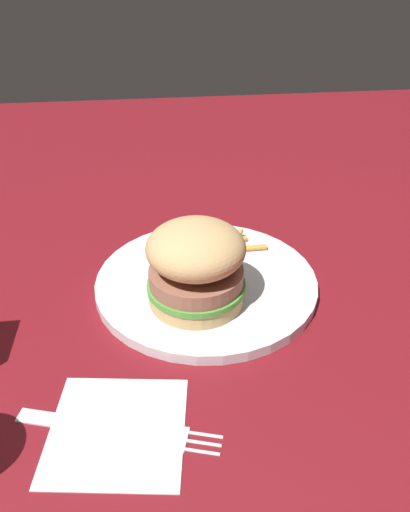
{
  "coord_description": "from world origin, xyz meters",
  "views": [
    {
      "loc": [
        0.44,
        -0.06,
        0.34
      ],
      "look_at": [
        -0.02,
        -0.0,
        0.04
      ],
      "focal_mm": 35.11,
      "sensor_mm": 36.0,
      "label": 1
    }
  ],
  "objects_px": {
    "sandwich": "(196,264)",
    "fork": "(119,428)",
    "plate": "(205,282)",
    "napkin": "(117,429)",
    "fries_pile": "(217,245)"
  },
  "relations": [
    {
      "from": "sandwich",
      "to": "fork",
      "type": "xyz_separation_m",
      "value": [
        0.15,
        -0.08,
        -0.05
      ]
    },
    {
      "from": "sandwich",
      "to": "napkin",
      "type": "height_order",
      "value": "sandwich"
    },
    {
      "from": "plate",
      "to": "fork",
      "type": "bearing_deg",
      "value": -26.69
    },
    {
      "from": "napkin",
      "to": "plate",
      "type": "bearing_deg",
      "value": 152.88
    },
    {
      "from": "sandwich",
      "to": "fries_pile",
      "type": "height_order",
      "value": "sandwich"
    },
    {
      "from": "plate",
      "to": "sandwich",
      "type": "height_order",
      "value": "sandwich"
    },
    {
      "from": "plate",
      "to": "fries_pile",
      "type": "xyz_separation_m",
      "value": [
        -0.06,
        0.02,
        0.01
      ]
    },
    {
      "from": "sandwich",
      "to": "fries_pile",
      "type": "distance_m",
      "value": 0.11
    },
    {
      "from": "sandwich",
      "to": "napkin",
      "type": "distance_m",
      "value": 0.18
    },
    {
      "from": "sandwich",
      "to": "fries_pile",
      "type": "relative_size",
      "value": 0.88
    },
    {
      "from": "plate",
      "to": "sandwich",
      "type": "bearing_deg",
      "value": -20.24
    },
    {
      "from": "fries_pile",
      "to": "fork",
      "type": "height_order",
      "value": "fries_pile"
    },
    {
      "from": "napkin",
      "to": "sandwich",
      "type": "bearing_deg",
      "value": 151.26
    },
    {
      "from": "plate",
      "to": "fork",
      "type": "xyz_separation_m",
      "value": [
        0.19,
        -0.09,
        -0.0
      ]
    },
    {
      "from": "fork",
      "to": "sandwich",
      "type": "bearing_deg",
      "value": 151.79
    }
  ]
}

